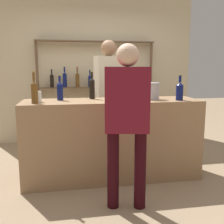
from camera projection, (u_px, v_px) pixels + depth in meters
ground_plane at (112, 176)px, 3.44m from camera, size 16.00×16.00×0.00m
bar_counter at (112, 139)px, 3.35m from camera, size 2.20×0.62×1.01m
back_wall at (95, 68)px, 5.06m from camera, size 3.80×0.12×2.80m
back_shelf at (96, 77)px, 4.91m from camera, size 2.19×0.18×1.89m
counter_bottle_0 at (180, 91)px, 3.23m from camera, size 0.09×0.09×0.31m
counter_bottle_1 at (60, 90)px, 3.24m from camera, size 0.08×0.08×0.31m
counter_bottle_2 at (132, 90)px, 3.29m from camera, size 0.09×0.09×0.32m
counter_bottle_3 at (92, 88)px, 3.37m from camera, size 0.07×0.07×0.36m
counter_bottle_4 at (34, 91)px, 2.94m from camera, size 0.07×0.07×0.36m
counter_bottle_5 at (135, 89)px, 3.46m from camera, size 0.09×0.09×0.32m
ice_bucket at (151, 91)px, 3.34m from camera, size 0.22×0.22×0.21m
cork_jar at (36, 97)px, 3.06m from camera, size 0.12×0.12×0.13m
customer_center at (127, 115)px, 2.52m from camera, size 0.45×0.27×1.63m
server_behind_counter at (109, 88)px, 4.07m from camera, size 0.46×0.31×1.82m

